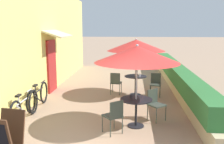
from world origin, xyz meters
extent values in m
cube|color=#E0CC6B|center=(-2.55, 6.05, 2.10)|extent=(0.24, 12.11, 4.20)
cube|color=maroon|center=(-2.39, 5.45, 1.05)|extent=(0.08, 0.96, 2.10)
cube|color=beige|center=(-2.08, 5.45, 2.35)|extent=(0.78, 1.80, 0.30)
cube|color=tan|center=(2.75, 5.95, 0.23)|extent=(0.44, 11.11, 0.45)
cube|color=#2D6B33|center=(2.75, 5.95, 0.73)|extent=(0.60, 10.55, 0.56)
cylinder|color=black|center=(0.99, 2.00, 0.01)|extent=(0.44, 0.44, 0.02)
cylinder|color=black|center=(0.99, 2.00, 0.38)|extent=(0.06, 0.06, 0.73)
cylinder|color=black|center=(0.99, 2.00, 0.74)|extent=(0.85, 0.85, 0.02)
cylinder|color=#B7B7BC|center=(0.99, 2.00, 1.05)|extent=(0.04, 0.04, 2.10)
cone|color=red|center=(0.99, 2.00, 1.94)|extent=(2.19, 2.19, 0.43)
sphere|color=#B7B7BC|center=(0.99, 2.00, 2.16)|extent=(0.07, 0.07, 0.07)
cube|color=#384238|center=(1.59, 2.48, 0.45)|extent=(0.56, 0.56, 0.04)
cube|color=#384238|center=(1.47, 2.63, 0.66)|extent=(0.31, 0.26, 0.42)
cylinder|color=#384238|center=(1.56, 2.23, 0.23)|extent=(0.02, 0.02, 0.45)
cylinder|color=#384238|center=(1.84, 2.46, 0.23)|extent=(0.02, 0.02, 0.45)
cylinder|color=#384238|center=(1.33, 2.51, 0.23)|extent=(0.02, 0.02, 0.45)
cylinder|color=#384238|center=(1.61, 2.74, 0.23)|extent=(0.02, 0.02, 0.45)
cube|color=#384238|center=(0.40, 1.52, 0.45)|extent=(0.56, 0.56, 0.04)
cube|color=#384238|center=(0.52, 1.38, 0.66)|extent=(0.31, 0.26, 0.42)
cylinder|color=#384238|center=(0.43, 1.77, 0.23)|extent=(0.02, 0.02, 0.45)
cylinder|color=#384238|center=(0.15, 1.55, 0.23)|extent=(0.02, 0.02, 0.45)
cylinder|color=#384238|center=(0.65, 1.49, 0.23)|extent=(0.02, 0.02, 0.45)
cylinder|color=#384238|center=(0.38, 1.27, 0.23)|extent=(0.02, 0.02, 0.45)
cylinder|color=#232328|center=(0.85, 2.07, 0.80)|extent=(0.07, 0.07, 0.09)
cylinder|color=black|center=(1.02, 5.10, 0.01)|extent=(0.44, 0.44, 0.02)
cylinder|color=black|center=(1.02, 5.10, 0.38)|extent=(0.06, 0.06, 0.73)
cylinder|color=black|center=(1.02, 5.10, 0.74)|extent=(0.85, 0.85, 0.02)
cylinder|color=#B7B7BC|center=(1.02, 5.10, 1.05)|extent=(0.04, 0.04, 2.10)
cone|color=red|center=(1.02, 5.10, 1.94)|extent=(2.19, 2.19, 0.43)
sphere|color=#B7B7BC|center=(1.02, 5.10, 2.16)|extent=(0.07, 0.07, 0.07)
cube|color=#384238|center=(0.26, 5.21, 0.45)|extent=(0.45, 0.45, 0.04)
cube|color=#384238|center=(0.23, 5.03, 0.66)|extent=(0.38, 0.08, 0.42)
cylinder|color=#384238|center=(0.46, 5.36, 0.23)|extent=(0.02, 0.02, 0.45)
cylinder|color=#384238|center=(0.11, 5.41, 0.23)|extent=(0.02, 0.02, 0.45)
cylinder|color=#384238|center=(0.41, 5.01, 0.23)|extent=(0.02, 0.02, 0.45)
cylinder|color=#384238|center=(0.06, 5.06, 0.23)|extent=(0.02, 0.02, 0.45)
cube|color=#384238|center=(1.77, 5.00, 0.45)|extent=(0.45, 0.45, 0.04)
cube|color=#384238|center=(1.80, 5.18, 0.66)|extent=(0.38, 0.08, 0.42)
cylinder|color=#384238|center=(1.57, 4.84, 0.23)|extent=(0.02, 0.02, 0.45)
cylinder|color=#384238|center=(1.92, 4.79, 0.23)|extent=(0.02, 0.02, 0.45)
cylinder|color=#384238|center=(1.62, 5.20, 0.23)|extent=(0.02, 0.02, 0.45)
cylinder|color=#384238|center=(1.97, 5.15, 0.23)|extent=(0.02, 0.02, 0.45)
cylinder|color=white|center=(1.16, 5.04, 0.80)|extent=(0.07, 0.07, 0.09)
torus|color=black|center=(-2.21, 2.80, 0.36)|extent=(0.08, 0.72, 0.72)
torus|color=black|center=(-2.19, 1.70, 0.36)|extent=(0.08, 0.72, 0.72)
cylinder|color=silver|center=(-2.20, 2.25, 0.56)|extent=(0.06, 0.86, 0.04)
cylinder|color=silver|center=(-2.20, 2.06, 0.38)|extent=(0.05, 0.63, 0.41)
cylinder|color=silver|center=(-2.19, 1.95, 0.66)|extent=(0.04, 0.04, 0.25)
cube|color=black|center=(-2.19, 1.95, 0.79)|extent=(0.10, 0.22, 0.05)
cylinder|color=silver|center=(-2.21, 2.76, 0.74)|extent=(0.04, 0.46, 0.03)
torus|color=black|center=(-2.17, 3.84, 0.37)|extent=(0.10, 0.75, 0.75)
torus|color=black|center=(-2.11, 2.74, 0.37)|extent=(0.10, 0.75, 0.75)
cylinder|color=black|center=(-2.14, 3.29, 0.58)|extent=(0.09, 0.86, 0.04)
cylinder|color=black|center=(-2.13, 3.10, 0.39)|extent=(0.07, 0.63, 0.41)
cylinder|color=black|center=(-2.13, 2.99, 0.69)|extent=(0.04, 0.04, 0.26)
cube|color=black|center=(-2.13, 2.99, 0.82)|extent=(0.11, 0.23, 0.05)
cylinder|color=black|center=(-2.17, 3.80, 0.77)|extent=(0.06, 0.46, 0.03)
cube|color=#422819|center=(-1.60, 0.34, 0.48)|extent=(0.59, 0.32, 0.94)
cube|color=black|center=(-1.59, 0.36, 0.50)|extent=(0.48, 0.24, 0.71)
camera|label=1|loc=(0.87, -4.35, 2.64)|focal=40.00mm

